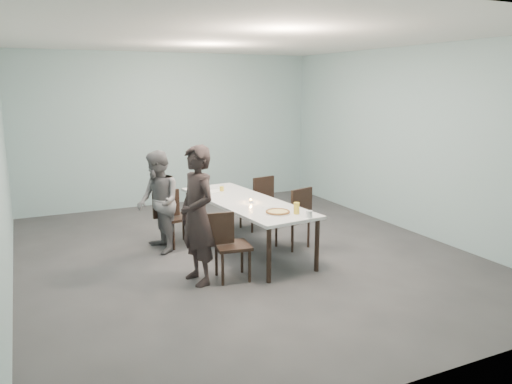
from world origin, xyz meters
name	(u,v)px	position (x,y,z in m)	size (l,w,h in m)	color
ground	(243,254)	(0.00, 0.00, 0.00)	(7.00, 7.00, 0.00)	#333335
room_shell	(242,112)	(0.00, 0.00, 2.03)	(6.02, 7.02, 3.01)	#90B1B5
table	(245,204)	(0.10, 0.14, 0.69)	(1.16, 2.68, 0.75)	white
chair_near_left	(226,241)	(-0.57, -0.80, 0.50)	(0.64, 0.47, 0.87)	black
chair_far_left	(173,214)	(-0.79, 0.78, 0.50)	(0.64, 0.49, 0.87)	black
chair_near_right	(296,214)	(0.88, -0.01, 0.50)	(0.65, 0.52, 0.87)	black
chair_far_right	(258,199)	(0.78, 1.11, 0.50)	(0.64, 0.49, 0.87)	black
diner_near	(197,215)	(-0.91, -0.72, 0.85)	(0.62, 0.41, 1.70)	black
diner_far	(158,202)	(-1.05, 0.61, 0.74)	(0.72, 0.56, 1.48)	slate
pizza	(278,212)	(0.19, -0.72, 0.77)	(0.34, 0.34, 0.04)	white
side_plate	(268,207)	(0.23, -0.35, 0.76)	(0.18, 0.18, 0.01)	white
beer_glass	(297,208)	(0.39, -0.84, 0.82)	(0.08, 0.08, 0.15)	gold
water_tumbler	(309,214)	(0.44, -1.08, 0.80)	(0.08, 0.08, 0.09)	silver
tealight	(251,201)	(0.12, -0.02, 0.77)	(0.06, 0.06, 0.05)	silver
amber_tumbler	(222,189)	(0.03, 0.87, 0.79)	(0.07, 0.07, 0.08)	gold
menu	(213,191)	(-0.11, 0.91, 0.75)	(0.30, 0.22, 0.01)	silver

